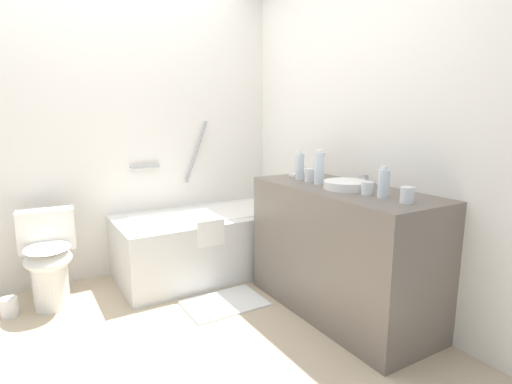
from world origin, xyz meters
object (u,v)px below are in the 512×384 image
at_px(toilet, 48,258).
at_px(bath_mat, 224,303).
at_px(water_bottle_0, 300,166).
at_px(water_bottle_2, 319,168).
at_px(bathtub, 208,241).
at_px(soap_dish, 296,175).
at_px(sink_basin, 346,185).
at_px(sink_faucet, 366,181).
at_px(toilet_paper_roll, 9,307).
at_px(drinking_glass_1, 367,188).
at_px(drinking_glass_2, 309,175).
at_px(drinking_glass_0, 407,195).
at_px(water_bottle_1, 384,183).

height_order(toilet, bath_mat, toilet).
height_order(water_bottle_0, water_bottle_2, water_bottle_2).
bearing_deg(bathtub, soap_dish, -48.12).
bearing_deg(sink_basin, sink_faucet, 0.00).
xyz_separation_m(bathtub, toilet_paper_roll, (-1.49, -0.02, -0.22)).
relative_size(water_bottle_0, bath_mat, 0.37).
bearing_deg(soap_dish, water_bottle_0, -115.63).
xyz_separation_m(sink_faucet, toilet_paper_roll, (-2.14, 1.13, -0.85)).
distance_m(water_bottle_2, drinking_glass_1, 0.44).
distance_m(toilet, sink_basin, 2.13).
height_order(soap_dish, bath_mat, soap_dish).
height_order(toilet, sink_faucet, sink_faucet).
bearing_deg(drinking_glass_2, toilet_paper_roll, 157.50).
relative_size(bathtub, sink_faucet, 9.88).
distance_m(toilet, toilet_paper_roll, 0.40).
xyz_separation_m(water_bottle_2, drinking_glass_1, (0.02, -0.44, -0.07)).
bearing_deg(water_bottle_0, bath_mat, 171.63).
bearing_deg(water_bottle_2, toilet, 150.59).
bearing_deg(bath_mat, drinking_glass_0, -58.92).
xyz_separation_m(water_bottle_0, toilet_paper_roll, (-1.93, 0.68, -0.91)).
bearing_deg(drinking_glass_1, sink_faucet, 46.30).
relative_size(sink_faucet, drinking_glass_0, 1.68).
xyz_separation_m(sink_faucet, drinking_glass_1, (-0.19, -0.20, 0.00)).
height_order(drinking_glass_1, bath_mat, drinking_glass_1).
bearing_deg(sink_basin, water_bottle_2, 98.36).
height_order(water_bottle_1, drinking_glass_2, water_bottle_1).
height_order(drinking_glass_0, toilet_paper_roll, drinking_glass_0).
relative_size(drinking_glass_0, drinking_glass_2, 0.96).
distance_m(bathtub, soap_dish, 0.97).
bearing_deg(sink_basin, drinking_glass_2, 96.60).
bearing_deg(toilet, toilet_paper_roll, -77.74).
bearing_deg(bathtub, drinking_glass_2, -62.29).
xyz_separation_m(toilet, drinking_glass_0, (1.69, -1.65, 0.57)).
bearing_deg(soap_dish, bath_mat, -175.46).
relative_size(toilet, sink_faucet, 4.55).
distance_m(water_bottle_2, soap_dish, 0.38).
distance_m(water_bottle_1, drinking_glass_1, 0.12).
xyz_separation_m(drinking_glass_0, soap_dish, (0.04, 1.08, -0.04)).
xyz_separation_m(bathtub, drinking_glass_1, (0.45, -1.36, 0.64)).
bearing_deg(water_bottle_0, bathtub, 121.94).
height_order(sink_basin, water_bottle_1, water_bottle_1).
height_order(drinking_glass_2, soap_dish, drinking_glass_2).
bearing_deg(toilet_paper_roll, drinking_glass_2, -22.50).
relative_size(toilet, soap_dish, 7.68).
relative_size(drinking_glass_1, bath_mat, 0.14).
xyz_separation_m(drinking_glass_2, bath_mat, (-0.59, 0.21, -0.92)).
relative_size(bathtub, drinking_glass_2, 15.96).
height_order(water_bottle_2, drinking_glass_0, water_bottle_2).
relative_size(water_bottle_1, drinking_glass_1, 2.38).
relative_size(sink_basin, water_bottle_0, 1.36).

